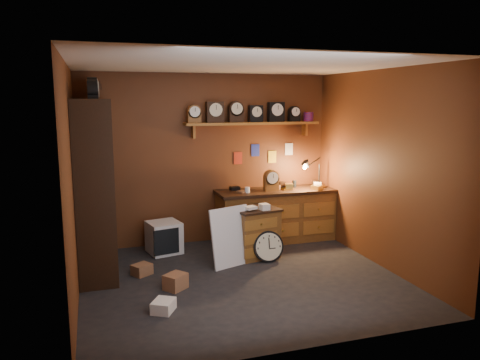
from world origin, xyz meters
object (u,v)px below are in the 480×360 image
at_px(shelving_unit, 92,179).
at_px(workbench, 276,212).
at_px(low_cabinet, 255,230).
at_px(big_round_clock, 268,246).

height_order(shelving_unit, workbench, shelving_unit).
xyz_separation_m(shelving_unit, workbench, (2.84, 0.49, -0.78)).
height_order(workbench, low_cabinet, workbench).
distance_m(workbench, low_cabinet, 0.88).
bearing_deg(big_round_clock, low_cabinet, 109.79).
height_order(shelving_unit, big_round_clock, shelving_unit).
bearing_deg(big_round_clock, workbench, 62.26).
bearing_deg(shelving_unit, workbench, 9.87).
relative_size(shelving_unit, workbench, 1.32).
bearing_deg(shelving_unit, low_cabinet, -3.87).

